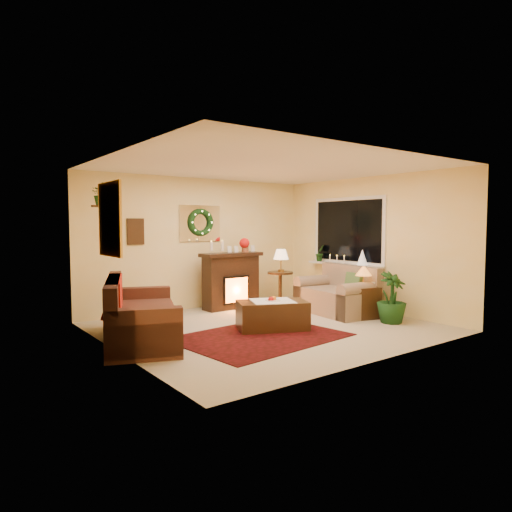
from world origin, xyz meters
TOP-DOWN VIEW (x-y plane):
  - floor at (0.00, 0.00)m, footprint 5.00×5.00m
  - ceiling at (0.00, 0.00)m, footprint 5.00×5.00m
  - wall_back at (0.00, 2.25)m, footprint 5.00×5.00m
  - wall_front at (0.00, -2.25)m, footprint 5.00×5.00m
  - wall_left at (-2.50, 0.00)m, footprint 4.50×4.50m
  - wall_right at (2.50, 0.00)m, footprint 4.50×4.50m
  - area_rug at (-0.51, -0.44)m, footprint 2.55×2.02m
  - sofa at (-2.01, 0.39)m, footprint 1.66×2.34m
  - red_throw at (-2.04, 0.56)m, footprint 0.88×1.42m
  - fireplace at (0.44, 1.78)m, footprint 1.15×0.39m
  - poinsettia at (0.75, 1.75)m, footprint 0.21×0.21m
  - mantel_candle_a at (-0.01, 1.78)m, footprint 0.06×0.06m
  - mantel_candle_b at (0.20, 1.72)m, footprint 0.06×0.06m
  - mantel_mirror at (0.00, 2.23)m, footprint 0.92×0.02m
  - wreath at (0.00, 2.19)m, footprint 0.55×0.11m
  - wall_art at (-1.35, 2.23)m, footprint 0.32×0.03m
  - gold_mirror at (-2.48, 0.30)m, footprint 0.03×0.84m
  - hanging_plant at (-2.34, 1.05)m, footprint 0.33×0.28m
  - loveseat at (1.76, 0.17)m, footprint 1.06×1.64m
  - window_frame at (2.48, 0.55)m, footprint 0.03×1.86m
  - window_glass at (2.47, 0.55)m, footprint 0.02×1.70m
  - window_sill at (2.38, 0.55)m, footprint 0.22×1.86m
  - mini_tree at (2.38, 0.09)m, footprint 0.21×0.21m
  - sill_plant at (2.37, 1.23)m, footprint 0.25×0.20m
  - side_table_round at (1.49, 1.51)m, footprint 0.60×0.60m
  - lamp_cream at (1.50, 1.50)m, footprint 0.32×0.32m
  - end_table_square at (1.84, -0.42)m, footprint 0.58×0.58m
  - lamp_tiffany at (1.80, -0.44)m, footprint 0.29×0.29m
  - coffee_table at (-0.06, -0.17)m, footprint 1.24×0.99m
  - fruit_bowl at (-0.05, -0.17)m, footprint 0.24×0.24m
  - floor_palm at (1.89, -0.99)m, footprint 1.49×1.49m

SIDE VIEW (x-z plane):
  - floor at x=0.00m, z-range 0.00..0.00m
  - area_rug at x=-0.51m, z-range 0.00..0.01m
  - coffee_table at x=-0.06m, z-range -0.02..0.44m
  - end_table_square at x=1.84m, z-range -0.01..0.55m
  - side_table_round at x=1.49m, z-range -0.02..0.67m
  - loveseat at x=1.76m, z-range -0.03..0.87m
  - sofa at x=-2.01m, z-range -0.03..0.89m
  - floor_palm at x=1.89m, z-range -0.86..1.76m
  - fruit_bowl at x=-0.05m, z-range 0.42..0.48m
  - red_throw at x=-2.04m, z-range 0.44..0.47m
  - fireplace at x=0.44m, z-range 0.03..1.07m
  - lamp_tiffany at x=1.80m, z-range 0.53..0.96m
  - window_sill at x=2.38m, z-range 0.85..0.89m
  - lamp_cream at x=1.50m, z-range 0.64..1.12m
  - mini_tree at x=2.38m, z-range 0.88..1.20m
  - sill_plant at x=2.37m, z-range 0.85..1.32m
  - mantel_candle_a at x=-0.01m, z-range 1.17..1.35m
  - mantel_candle_b at x=0.20m, z-range 1.16..1.36m
  - wall_back at x=0.00m, z-range 1.30..1.30m
  - wall_front at x=0.00m, z-range 1.30..1.30m
  - wall_left at x=-2.50m, z-range 1.30..1.30m
  - wall_right at x=2.50m, z-range 1.30..1.30m
  - poinsettia at x=0.75m, z-range 1.20..1.40m
  - wall_art at x=-1.35m, z-range 1.31..1.79m
  - window_frame at x=2.48m, z-range 0.87..2.23m
  - window_glass at x=2.47m, z-range 0.94..2.16m
  - mantel_mirror at x=0.00m, z-range 1.34..2.06m
  - wreath at x=0.00m, z-range 1.44..2.00m
  - gold_mirror at x=-2.48m, z-range 1.25..2.25m
  - hanging_plant at x=-2.34m, z-range 1.79..2.15m
  - ceiling at x=0.00m, z-range 2.60..2.60m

